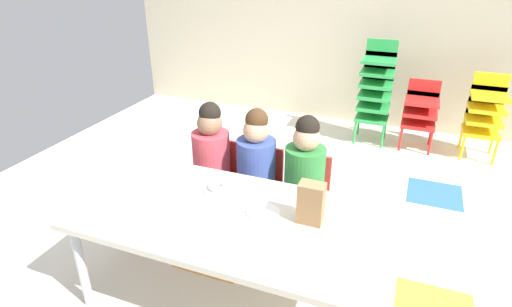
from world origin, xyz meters
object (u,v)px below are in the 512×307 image
object	(u,v)px
craft_table	(234,222)
paper_plate_near_edge	(218,189)
seated_child_middle_seat	(257,161)
kid_chair_yellow_stack	(485,111)
kid_chair_red_stack	(420,110)
seated_child_far_right	(305,170)
paper_plate_center_table	(263,212)
seated_child_near_camera	(212,153)
donut_powdered_on_plate	(218,186)
kid_chair_green_stack	(376,87)
paper_bag_brown	(311,203)

from	to	relation	value
craft_table	paper_plate_near_edge	bearing A→B (deg)	133.30
seated_child_middle_seat	kid_chair_yellow_stack	xyz separation A→B (m)	(1.57, 1.93, -0.10)
kid_chair_red_stack	seated_child_far_right	bearing A→B (deg)	-109.04
craft_table	paper_plate_center_table	world-z (taller)	paper_plate_center_table
seated_child_middle_seat	craft_table	bearing A→B (deg)	-79.04
paper_plate_center_table	seated_child_near_camera	bearing A→B (deg)	136.03
seated_child_middle_seat	kid_chair_red_stack	bearing A→B (deg)	62.58
seated_child_near_camera	paper_plate_near_edge	bearing A→B (deg)	-58.80
seated_child_far_right	paper_plate_center_table	distance (m)	0.58
seated_child_far_right	paper_plate_center_table	bearing A→B (deg)	-97.08
seated_child_middle_seat	donut_powdered_on_plate	size ratio (longest dim) A/B	7.73
craft_table	kid_chair_yellow_stack	distance (m)	2.96
paper_plate_near_edge	donut_powdered_on_plate	world-z (taller)	donut_powdered_on_plate
seated_child_near_camera	kid_chair_red_stack	size ratio (longest dim) A/B	1.35
kid_chair_yellow_stack	craft_table	bearing A→B (deg)	-119.20
seated_child_near_camera	kid_chair_yellow_stack	size ratio (longest dim) A/B	1.15
seated_child_near_camera	seated_child_far_right	world-z (taller)	same
seated_child_middle_seat	seated_child_far_right	distance (m)	0.34
craft_table	seated_child_middle_seat	size ratio (longest dim) A/B	1.83
seated_child_middle_seat	donut_powdered_on_plate	distance (m)	0.45
kid_chair_green_stack	kid_chair_yellow_stack	world-z (taller)	kid_chair_green_stack
craft_table	kid_chair_green_stack	distance (m)	2.61
seated_child_far_right	paper_plate_near_edge	xyz separation A→B (m)	(-0.40, -0.45, 0.02)
seated_child_far_right	paper_bag_brown	world-z (taller)	seated_child_far_right
paper_plate_center_table	craft_table	bearing A→B (deg)	-152.61
donut_powdered_on_plate	craft_table	bearing A→B (deg)	-46.70
paper_bag_brown	seated_child_near_camera	bearing A→B (deg)	146.61
paper_bag_brown	paper_plate_near_edge	bearing A→B (deg)	169.02
craft_table	seated_child_middle_seat	xyz separation A→B (m)	(-0.13, 0.65, 0.03)
kid_chair_red_stack	paper_plate_near_edge	xyz separation A→B (m)	(-1.07, -2.38, 0.18)
seated_child_near_camera	donut_powdered_on_plate	distance (m)	0.52
seated_child_middle_seat	kid_chair_yellow_stack	world-z (taller)	seated_child_middle_seat
seated_child_near_camera	paper_plate_near_edge	xyz separation A→B (m)	(0.27, -0.45, 0.02)
kid_chair_yellow_stack	kid_chair_red_stack	bearing A→B (deg)	-179.95
seated_child_far_right	kid_chair_yellow_stack	size ratio (longest dim) A/B	1.15
seated_child_far_right	paper_plate_near_edge	size ratio (longest dim) A/B	5.10
kid_chair_green_stack	donut_powdered_on_plate	bearing A→B (deg)	-104.40
seated_child_far_right	seated_child_near_camera	bearing A→B (deg)	180.00
kid_chair_green_stack	kid_chair_red_stack	world-z (taller)	kid_chair_green_stack
kid_chair_red_stack	paper_bag_brown	distance (m)	2.55
kid_chair_green_stack	donut_powdered_on_plate	distance (m)	2.46
paper_bag_brown	kid_chair_yellow_stack	bearing A→B (deg)	67.05
paper_bag_brown	donut_powdered_on_plate	size ratio (longest dim) A/B	1.85
seated_child_middle_seat	paper_plate_center_table	bearing A→B (deg)	-65.48
seated_child_middle_seat	kid_chair_green_stack	distance (m)	2.01
kid_chair_green_stack	kid_chair_yellow_stack	bearing A→B (deg)	-0.03
paper_bag_brown	donut_powdered_on_plate	world-z (taller)	paper_bag_brown
kid_chair_red_stack	paper_plate_center_table	distance (m)	2.62
craft_table	kid_chair_red_stack	bearing A→B (deg)	71.25
seated_child_near_camera	kid_chair_red_stack	distance (m)	2.35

